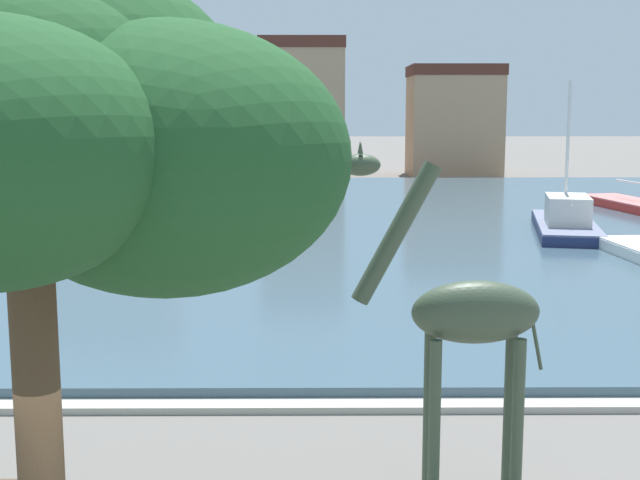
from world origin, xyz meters
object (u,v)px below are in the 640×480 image
at_px(giraffe_statue, 465,319).
at_px(sailboat_teal, 100,187).
at_px(shade_tree, 11,121).
at_px(sailboat_navy, 564,224).

xyz_separation_m(giraffe_statue, sailboat_teal, (-14.34, 38.64, -1.88)).
bearing_deg(sailboat_teal, giraffe_statue, -69.63).
height_order(giraffe_statue, shade_tree, shade_tree).
xyz_separation_m(giraffe_statue, sailboat_navy, (7.83, 22.01, -1.78)).
xyz_separation_m(sailboat_teal, sailboat_navy, (22.17, -16.63, 0.10)).
distance_m(sailboat_navy, shade_tree, 28.15).
bearing_deg(giraffe_statue, shade_tree, -147.43).
bearing_deg(sailboat_teal, sailboat_navy, -36.86).
xyz_separation_m(sailboat_navy, shade_tree, (-12.38, -24.91, 4.29)).
bearing_deg(sailboat_teal, shade_tree, -76.73).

